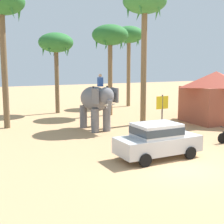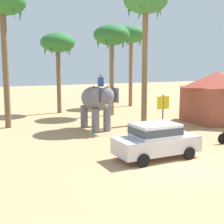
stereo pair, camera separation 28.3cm
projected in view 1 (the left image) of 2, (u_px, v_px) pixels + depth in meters
ground_plane at (180, 167)px, 13.34m from camera, size 120.00×120.00×0.00m
car_sedan_foreground at (157, 139)px, 14.56m from camera, size 4.18×2.04×1.70m
elephant_with_mahout at (96, 101)px, 20.95m from camera, size 1.62×3.86×3.88m
palm_tree_behind_elephant at (1, 7)px, 20.69m from camera, size 3.20×3.20×9.63m
palm_tree_near_hut at (56, 45)px, 28.11m from camera, size 3.20×3.20×7.45m
palm_tree_left_of_road at (145, 6)px, 22.16m from camera, size 3.20×3.20×9.97m
palm_tree_far_back at (110, 38)px, 26.79m from camera, size 3.20×3.20×8.00m
palm_tree_leaning_seaward at (129, 37)px, 32.99m from camera, size 3.20×3.20×8.69m
roadside_hut at (215, 95)px, 24.07m from camera, size 5.39×4.67×4.00m
signboard_yellow at (162, 105)px, 21.53m from camera, size 1.00×0.10×2.40m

